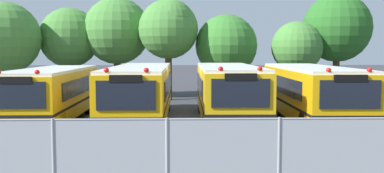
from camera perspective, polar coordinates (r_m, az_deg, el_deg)
ground_plane at (r=20.15m, az=-1.12°, el=-4.54°), size 160.00×160.00×0.00m
school_bus_0 at (r=20.76m, az=-17.27°, el=-0.76°), size 2.54×9.25×2.54m
school_bus_1 at (r=20.13m, az=-6.49°, el=-0.59°), size 2.51×11.04×2.64m
school_bus_2 at (r=20.09m, az=4.55°, el=-0.56°), size 2.65×9.85×2.66m
school_bus_3 at (r=20.64m, az=14.83°, el=-0.61°), size 2.80×10.09×2.62m
tree_0 at (r=30.73m, az=-22.47°, el=5.65°), size 4.57×4.57×6.28m
tree_1 at (r=31.89m, az=-15.11°, el=6.09°), size 4.06×4.06×6.11m
tree_2 at (r=31.24m, az=-9.31°, el=6.99°), size 4.55×4.55×6.82m
tree_3 at (r=28.97m, az=-2.91°, el=7.50°), size 3.84×3.84×6.50m
tree_4 at (r=29.73m, az=4.58°, el=5.38°), size 4.07×4.07×5.57m
tree_5 at (r=30.16m, az=13.10°, el=4.86°), size 3.35×3.35×5.11m
tree_6 at (r=31.82m, az=18.01°, el=7.16°), size 4.57×4.57×7.01m
chainlink_fence at (r=10.00m, az=3.98°, el=-8.67°), size 17.36×0.07×1.73m
traffic_cone at (r=11.61m, az=-11.80°, el=-9.72°), size 0.52×0.52×0.69m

